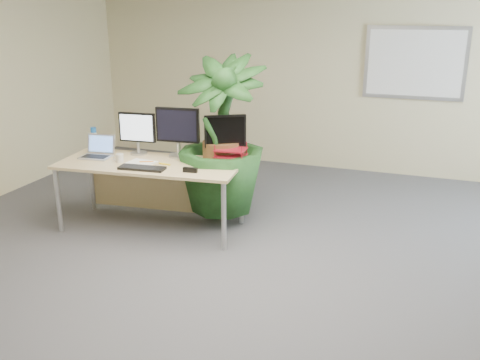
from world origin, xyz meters
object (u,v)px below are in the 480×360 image
(desk, at_px, (154,174))
(monitor_left, at_px, (137,131))
(monitor_right, at_px, (178,129))
(floor_plant, at_px, (222,156))
(laptop, at_px, (98,151))

(desk, relative_size, monitor_left, 4.29)
(desk, bearing_deg, monitor_right, 46.80)
(desk, xyz_separation_m, monitor_right, (0.19, 0.20, 0.46))
(desk, distance_m, monitor_right, 0.53)
(floor_plant, xyz_separation_m, monitor_left, (-0.92, -0.15, 0.24))
(monitor_right, relative_size, laptop, 1.56)
(floor_plant, distance_m, laptop, 1.33)
(desk, xyz_separation_m, floor_plant, (0.65, 0.30, 0.18))
(desk, distance_m, laptop, 0.67)
(monitor_left, height_order, laptop, monitor_left)
(monitor_right, xyz_separation_m, laptop, (-0.82, -0.29, -0.25))
(monitor_right, bearing_deg, laptop, -160.69)
(monitor_left, relative_size, laptop, 1.34)
(laptop, bearing_deg, floor_plant, 16.70)
(laptop, bearing_deg, monitor_right, 19.31)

